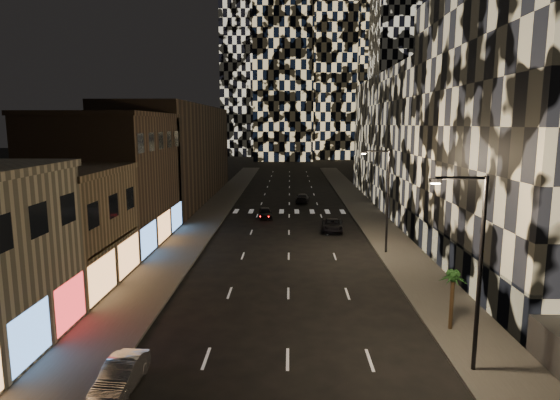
{
  "coord_description": "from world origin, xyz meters",
  "views": [
    {
      "loc": [
        0.08,
        -10.27,
        11.37
      ],
      "look_at": [
        -0.62,
        22.56,
        6.0
      ],
      "focal_mm": 30.0,
      "sensor_mm": 36.0,
      "label": 1
    }
  ],
  "objects_px": {
    "streetlight_near": "(475,260)",
    "car_dark_midlane": "(265,213)",
    "car_dark_rightlane": "(332,225)",
    "palm_tree": "(453,281)",
    "car_silver_parked": "(121,375)",
    "streetlight_far": "(385,194)",
    "car_dark_oncoming": "(303,198)"
  },
  "relations": [
    {
      "from": "car_dark_rightlane",
      "to": "car_dark_midlane",
      "type": "bearing_deg",
      "value": 141.52
    },
    {
      "from": "car_silver_parked",
      "to": "car_dark_oncoming",
      "type": "height_order",
      "value": "car_dark_oncoming"
    },
    {
      "from": "car_dark_rightlane",
      "to": "palm_tree",
      "type": "xyz_separation_m",
      "value": [
        4.37,
        -24.24,
        2.26
      ]
    },
    {
      "from": "car_dark_oncoming",
      "to": "streetlight_far",
      "type": "bearing_deg",
      "value": 108.24
    },
    {
      "from": "streetlight_far",
      "to": "car_dark_midlane",
      "type": "distance_m",
      "value": 19.69
    },
    {
      "from": "streetlight_near",
      "to": "palm_tree",
      "type": "height_order",
      "value": "streetlight_near"
    },
    {
      "from": "streetlight_near",
      "to": "car_silver_parked",
      "type": "distance_m",
      "value": 16.35
    },
    {
      "from": "streetlight_near",
      "to": "car_dark_rightlane",
      "type": "height_order",
      "value": "streetlight_near"
    },
    {
      "from": "streetlight_near",
      "to": "car_dark_midlane",
      "type": "bearing_deg",
      "value": 107.61
    },
    {
      "from": "car_silver_parked",
      "to": "car_dark_midlane",
      "type": "bearing_deg",
      "value": 85.91
    },
    {
      "from": "streetlight_far",
      "to": "streetlight_near",
      "type": "bearing_deg",
      "value": -90.0
    },
    {
      "from": "car_dark_rightlane",
      "to": "palm_tree",
      "type": "relative_size",
      "value": 1.39
    },
    {
      "from": "car_silver_parked",
      "to": "car_dark_rightlane",
      "type": "distance_m",
      "value": 32.53
    },
    {
      "from": "streetlight_near",
      "to": "car_dark_midlane",
      "type": "xyz_separation_m",
      "value": [
        -11.26,
        35.46,
        -4.69
      ]
    },
    {
      "from": "streetlight_far",
      "to": "car_silver_parked",
      "type": "bearing_deg",
      "value": -125.61
    },
    {
      "from": "car_silver_parked",
      "to": "car_dark_midlane",
      "type": "height_order",
      "value": "car_dark_midlane"
    },
    {
      "from": "palm_tree",
      "to": "car_silver_parked",
      "type": "bearing_deg",
      "value": -159.47
    },
    {
      "from": "car_dark_rightlane",
      "to": "car_silver_parked",
      "type": "bearing_deg",
      "value": -107.45
    },
    {
      "from": "car_dark_oncoming",
      "to": "palm_tree",
      "type": "height_order",
      "value": "palm_tree"
    },
    {
      "from": "palm_tree",
      "to": "streetlight_far",
      "type": "bearing_deg",
      "value": 92.36
    },
    {
      "from": "car_dark_midlane",
      "to": "streetlight_near",
      "type": "bearing_deg",
      "value": -78.65
    },
    {
      "from": "streetlight_far",
      "to": "palm_tree",
      "type": "relative_size",
      "value": 2.69
    },
    {
      "from": "streetlight_near",
      "to": "car_silver_parked",
      "type": "relative_size",
      "value": 2.34
    },
    {
      "from": "car_dark_midlane",
      "to": "car_dark_rightlane",
      "type": "bearing_deg",
      "value": -48.62
    },
    {
      "from": "car_silver_parked",
      "to": "streetlight_near",
      "type": "bearing_deg",
      "value": 8.8
    },
    {
      "from": "streetlight_near",
      "to": "car_dark_oncoming",
      "type": "bearing_deg",
      "value": 97.75
    },
    {
      "from": "streetlight_near",
      "to": "streetlight_far",
      "type": "xyz_separation_m",
      "value": [
        0.0,
        20.0,
        0.0
      ]
    },
    {
      "from": "car_dark_rightlane",
      "to": "palm_tree",
      "type": "bearing_deg",
      "value": -75.9
    },
    {
      "from": "car_dark_midlane",
      "to": "car_dark_oncoming",
      "type": "relative_size",
      "value": 0.86
    },
    {
      "from": "streetlight_far",
      "to": "car_dark_midlane",
      "type": "bearing_deg",
      "value": 126.06
    },
    {
      "from": "car_dark_midlane",
      "to": "car_dark_oncoming",
      "type": "xyz_separation_m",
      "value": [
        4.84,
        11.7,
        -0.01
      ]
    },
    {
      "from": "car_silver_parked",
      "to": "car_dark_rightlane",
      "type": "relative_size",
      "value": 0.83
    }
  ]
}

